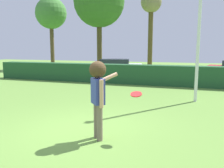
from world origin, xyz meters
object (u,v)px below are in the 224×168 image
Objects in this scene: lamppost at (200,9)px; parked_car_white at (115,66)px; frisbee at (136,94)px; maple_tree at (99,2)px; birch_tree at (151,7)px; person at (98,88)px; oak_tree at (51,14)px.

lamppost is 10.30m from parked_car_white.
frisbee is 5.39m from lamppost.
frisbee is 0.03× the size of maple_tree.
person is at bearing -84.23° from birch_tree.
maple_tree is 1.16× the size of birch_tree.
person is 0.22× the size of maple_tree.
lamppost is 0.92× the size of birch_tree.
lamppost is at bearing -53.28° from parked_car_white.
frisbee is 0.06× the size of parked_car_white.
parked_car_white is 9.59m from oak_tree.
maple_tree is (-1.97, 1.72, 5.23)m from parked_car_white.
parked_car_white is at bearing 106.35° from person.
frisbee is 0.04× the size of oak_tree.
parked_car_white is 0.64× the size of birch_tree.
person reaches higher than frisbee.
lamppost is at bearing -50.73° from maple_tree.
birch_tree reaches higher than frisbee.
frisbee is at bearing -65.33° from maple_tree.
person is at bearing -113.97° from lamppost.
maple_tree reaches higher than person.
maple_tree is 5.94m from oak_tree.
birch_tree is at bearing 3.70° from oak_tree.
oak_tree reaches higher than frisbee.
person is 0.28× the size of lamppost.
oak_tree is at bearing 125.46° from person.
maple_tree is (-6.54, 14.24, 4.86)m from frisbee.
maple_tree is at bearing 111.53° from person.
oak_tree is (-5.71, 1.55, -0.52)m from maple_tree.
lamppost is 17.72m from oak_tree.
lamppost reaches higher than person.
birch_tree is (9.75, 0.63, 0.21)m from oak_tree.
oak_tree reaches higher than person.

